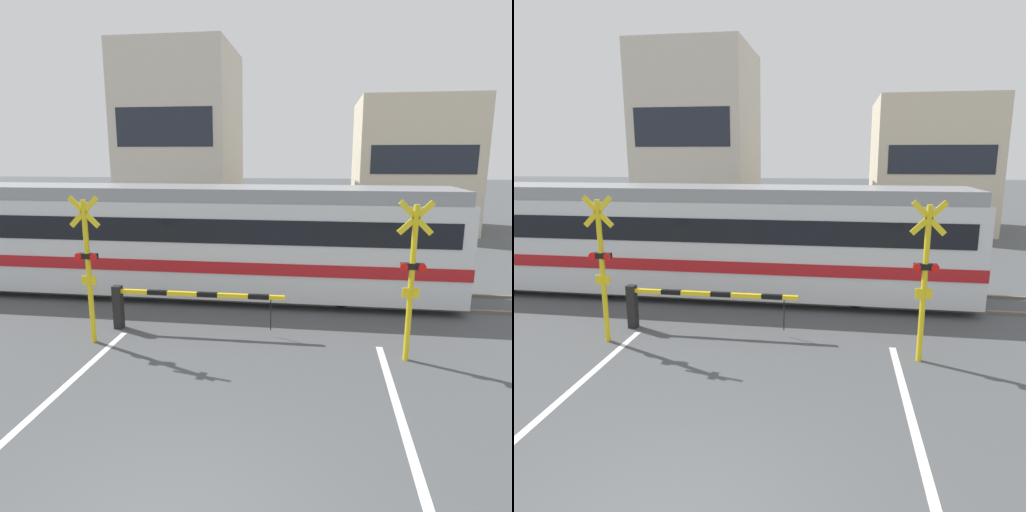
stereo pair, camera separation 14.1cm
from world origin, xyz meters
The scene contains 10 objects.
rail_track_near centered at (0.00, 8.26, 0.04)m, with size 50.00×0.10×0.08m.
rail_track_far centered at (0.00, 9.70, 0.04)m, with size 50.00×0.10×0.08m.
commuter_train centered at (-2.98, 8.98, 1.70)m, with size 16.67×2.67×3.18m.
crossing_barrier_near centered at (-2.04, 5.95, 0.74)m, with size 4.06×0.20×1.04m.
crossing_barrier_far centered at (2.04, 12.17, 0.74)m, with size 4.06×0.20×1.04m.
crossing_signal_left centered at (-3.34, 5.09, 1.78)m, with size 0.68×0.15×3.23m.
crossing_signal_right centered at (3.34, 5.09, 1.78)m, with size 0.68×0.15×3.23m.
pedestrian centered at (-1.39, 14.11, 0.93)m, with size 0.38×0.22×1.62m.
building_left_of_street centered at (-6.58, 22.94, 4.99)m, with size 6.17×6.35×9.98m.
building_right_of_street centered at (6.50, 22.94, 3.50)m, with size 6.02×6.35×6.99m.
Camera 1 is at (1.52, -3.80, 4.04)m, focal length 32.00 mm.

